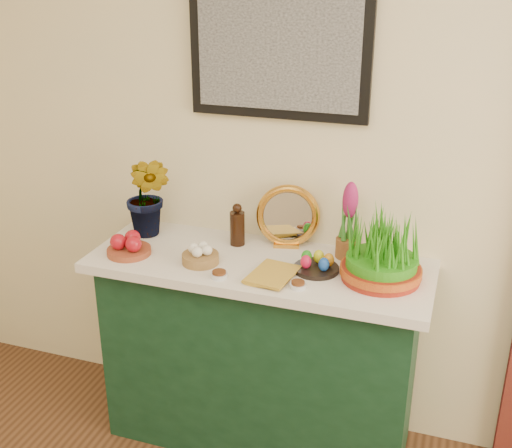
{
  "coord_description": "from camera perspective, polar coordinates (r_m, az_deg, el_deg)",
  "views": [
    {
      "loc": [
        0.53,
        -0.24,
        2.03
      ],
      "look_at": [
        -0.22,
        1.95,
        1.07
      ],
      "focal_mm": 45.0,
      "sensor_mm": 36.0,
      "label": 1
    }
  ],
  "objects": [
    {
      "name": "vinegar_cruet",
      "position": [
        2.74,
        -1.67,
        -0.22
      ],
      "size": [
        0.06,
        0.06,
        0.19
      ],
      "color": "black",
      "rests_on": "tablecloth"
    },
    {
      "name": "book",
      "position": [
        2.51,
        -0.2,
        -4.1
      ],
      "size": [
        0.17,
        0.23,
        0.03
      ],
      "primitive_type": "imported",
      "rotation": [
        0.0,
        0.0,
        -0.14
      ],
      "color": "gold",
      "rests_on": "tablecloth"
    },
    {
      "name": "spice_dish_right",
      "position": [
        2.41,
        3.75,
        -5.42
      ],
      "size": [
        0.06,
        0.06,
        0.03
      ],
      "color": "silver",
      "rests_on": "tablecloth"
    },
    {
      "name": "wheatgrass_sabzeh",
      "position": [
        2.47,
        11.15,
        -2.54
      ],
      "size": [
        0.31,
        0.31,
        0.25
      ],
      "color": "maroon",
      "rests_on": "tablecloth"
    },
    {
      "name": "mirror",
      "position": [
        2.71,
        2.85,
        0.65
      ],
      "size": [
        0.28,
        0.12,
        0.27
      ],
      "color": "gold",
      "rests_on": "tablecloth"
    },
    {
      "name": "hyacinth_pink",
      "position": [
        2.62,
        8.27,
        0.01
      ],
      "size": [
        0.1,
        0.1,
        0.33
      ],
      "color": "brown",
      "rests_on": "tablecloth"
    },
    {
      "name": "egg_plate",
      "position": [
        2.54,
        5.4,
        -3.61
      ],
      "size": [
        0.22,
        0.22,
        0.07
      ],
      "color": "black",
      "rests_on": "tablecloth"
    },
    {
      "name": "sideboard",
      "position": [
        2.86,
        0.33,
        -11.67
      ],
      "size": [
        1.3,
        0.45,
        0.85
      ],
      "primitive_type": "cube",
      "color": "#153A23",
      "rests_on": "ground"
    },
    {
      "name": "spice_dish_left",
      "position": [
        2.49,
        -3.3,
        -4.51
      ],
      "size": [
        0.07,
        0.07,
        0.03
      ],
      "color": "silver",
      "rests_on": "tablecloth"
    },
    {
      "name": "garlic_basket",
      "position": [
        2.6,
        -4.97,
        -2.78
      ],
      "size": [
        0.18,
        0.18,
        0.08
      ],
      "color": "olive",
      "rests_on": "tablecloth"
    },
    {
      "name": "hyacinth_green",
      "position": [
        2.81,
        -9.63,
        3.62
      ],
      "size": [
        0.26,
        0.22,
        0.49
      ],
      "primitive_type": "imported",
      "rotation": [
        0.0,
        0.0,
        -0.07
      ],
      "color": "#337825",
      "rests_on": "tablecloth"
    },
    {
      "name": "apple_bowl",
      "position": [
        2.72,
        -11.26,
        -1.88
      ],
      "size": [
        0.24,
        0.24,
        0.09
      ],
      "color": "brown",
      "rests_on": "tablecloth"
    },
    {
      "name": "tablecloth",
      "position": [
        2.63,
        0.35,
        -3.63
      ],
      "size": [
        1.4,
        0.55,
        0.04
      ],
      "primitive_type": "cube",
      "color": "white",
      "rests_on": "sideboard"
    }
  ]
}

